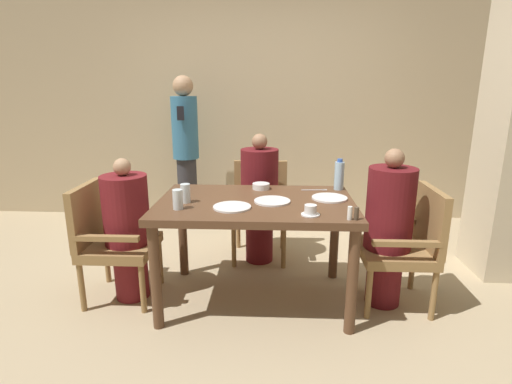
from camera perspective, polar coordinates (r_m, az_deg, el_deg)
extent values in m
plane|color=tan|center=(3.04, -0.04, -14.99)|extent=(16.00, 16.00, 0.00)
cube|color=tan|center=(4.61, 1.15, 13.55)|extent=(8.00, 0.06, 2.80)
cube|color=brown|center=(2.75, -0.04, -1.75)|extent=(1.34, 0.88, 0.05)
cylinder|color=brown|center=(2.64, -14.14, -11.77)|extent=(0.07, 0.07, 0.70)
cylinder|color=brown|center=(2.58, 13.58, -12.37)|extent=(0.07, 0.07, 0.70)
cylinder|color=brown|center=(3.31, -10.43, -5.91)|extent=(0.07, 0.07, 0.70)
cylinder|color=brown|center=(3.26, 11.15, -6.26)|extent=(0.07, 0.07, 0.70)
cube|color=olive|center=(3.06, -18.73, -7.43)|extent=(0.48, 0.48, 0.07)
cube|color=olive|center=(3.07, -22.99, -2.90)|extent=(0.05, 0.48, 0.42)
cube|color=olive|center=(3.21, -17.55, -3.38)|extent=(0.44, 0.04, 0.04)
cube|color=olive|center=(2.82, -20.60, -6.20)|extent=(0.44, 0.04, 0.04)
cylinder|color=olive|center=(3.26, -13.55, -9.69)|extent=(0.04, 0.04, 0.36)
cylinder|color=olive|center=(2.90, -15.88, -13.14)|extent=(0.04, 0.04, 0.36)
cylinder|color=olive|center=(3.40, -20.52, -9.20)|extent=(0.04, 0.04, 0.36)
cylinder|color=olive|center=(3.06, -23.63, -12.36)|extent=(0.04, 0.04, 0.36)
cylinder|color=maroon|center=(3.11, -17.41, -10.53)|extent=(0.24, 0.24, 0.43)
cylinder|color=maroon|center=(2.95, -18.10, -2.42)|extent=(0.32, 0.32, 0.49)
sphere|color=tan|center=(2.88, -18.60, 3.42)|extent=(0.12, 0.12, 0.12)
cube|color=olive|center=(3.56, 0.52, -3.47)|extent=(0.48, 0.48, 0.07)
cube|color=olive|center=(3.70, 0.66, 1.26)|extent=(0.48, 0.05, 0.42)
cube|color=olive|center=(3.51, 4.16, -1.11)|extent=(0.04, 0.44, 0.04)
cube|color=olive|center=(3.52, -3.09, -1.02)|extent=(0.04, 0.44, 0.04)
cylinder|color=olive|center=(3.43, 3.96, -8.02)|extent=(0.04, 0.04, 0.36)
cylinder|color=olive|center=(3.45, -3.18, -7.90)|extent=(0.04, 0.04, 0.36)
cylinder|color=olive|center=(3.83, 3.83, -5.53)|extent=(0.04, 0.04, 0.36)
cylinder|color=olive|center=(3.84, -2.55, -5.43)|extent=(0.04, 0.04, 0.36)
cylinder|color=#5B1419|center=(3.56, 0.48, -6.50)|extent=(0.24, 0.24, 0.43)
cylinder|color=#5B1419|center=(3.41, 0.50, 1.35)|extent=(0.32, 0.32, 0.57)
sphere|color=#997051|center=(3.34, 0.51, 7.23)|extent=(0.13, 0.13, 0.13)
cube|color=olive|center=(2.98, 19.20, -8.09)|extent=(0.48, 0.48, 0.07)
cube|color=olive|center=(2.97, 23.73, -3.55)|extent=(0.05, 0.48, 0.42)
cube|color=olive|center=(2.73, 20.77, -6.90)|extent=(0.44, 0.04, 0.04)
cube|color=olive|center=(3.13, 18.33, -3.89)|extent=(0.44, 0.04, 0.04)
cylinder|color=olive|center=(2.84, 15.79, -13.84)|extent=(0.04, 0.04, 0.36)
cylinder|color=olive|center=(3.21, 14.11, -10.21)|extent=(0.04, 0.04, 0.36)
cylinder|color=olive|center=(2.96, 24.04, -13.35)|extent=(0.04, 0.04, 0.36)
cylinder|color=olive|center=(3.32, 21.43, -9.95)|extent=(0.04, 0.04, 0.36)
cylinder|color=#5B1419|center=(3.04, 17.80, -11.22)|extent=(0.24, 0.24, 0.43)
cylinder|color=#5B1419|center=(2.86, 18.59, -2.26)|extent=(0.32, 0.32, 0.56)
sphere|color=#997051|center=(2.78, 19.19, 4.58)|extent=(0.13, 0.13, 0.13)
cylinder|color=#2D2D33|center=(4.45, -9.72, -0.02)|extent=(0.21, 0.21, 0.76)
cylinder|color=teal|center=(4.32, -10.13, 9.02)|extent=(0.28, 0.28, 0.65)
sphere|color=tan|center=(4.30, -10.40, 14.71)|extent=(0.21, 0.21, 0.21)
cube|color=black|center=(4.15, -10.74, 10.99)|extent=(0.07, 0.01, 0.14)
cylinder|color=white|center=(2.83, 10.46, -0.84)|extent=(0.25, 0.25, 0.01)
cylinder|color=white|center=(2.59, -3.43, -2.15)|extent=(0.25, 0.25, 0.01)
cylinder|color=white|center=(2.71, 2.33, -1.30)|extent=(0.25, 0.25, 0.01)
cylinder|color=white|center=(2.46, 7.77, -3.21)|extent=(0.11, 0.11, 0.01)
cylinder|color=white|center=(2.45, 7.80, -2.49)|extent=(0.08, 0.08, 0.06)
cylinder|color=white|center=(3.04, 0.72, 0.84)|extent=(0.13, 0.13, 0.04)
cylinder|color=#A3C6DB|center=(3.07, 11.79, 2.28)|extent=(0.07, 0.07, 0.21)
cylinder|color=#3359B2|center=(3.05, 11.91, 4.43)|extent=(0.04, 0.04, 0.02)
cylinder|color=silver|center=(2.59, -11.11, -1.04)|extent=(0.07, 0.07, 0.13)
cylinder|color=silver|center=(2.72, -10.06, -0.18)|extent=(0.07, 0.07, 0.13)
cylinder|color=white|center=(2.41, 13.25, -2.96)|extent=(0.03, 0.03, 0.08)
cylinder|color=#4C3D2D|center=(2.42, 14.16, -3.01)|extent=(0.03, 0.03, 0.08)
cube|color=silver|center=(3.04, 8.14, 0.31)|extent=(0.18, 0.02, 0.00)
cube|color=silver|center=(3.06, 9.77, 0.31)|extent=(0.04, 0.03, 0.00)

